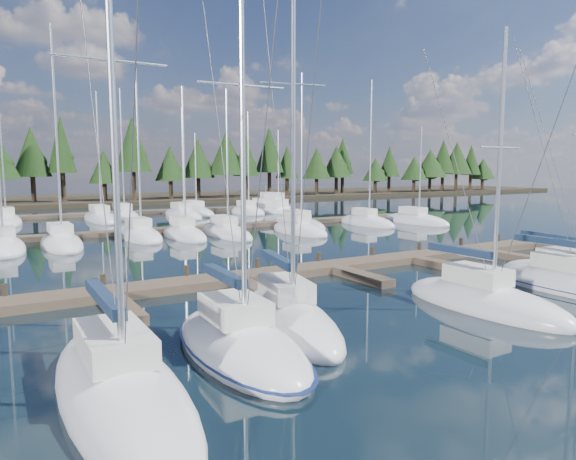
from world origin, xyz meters
TOP-DOWN VIEW (x-y plane):
  - ground at (0.00, 30.00)m, footprint 260.00×260.00m
  - far_shore at (0.00, 90.00)m, footprint 220.00×30.00m
  - main_dock at (0.00, 17.36)m, footprint 44.00×6.13m
  - back_docks at (0.00, 49.58)m, footprint 50.00×21.80m
  - front_sailboat_0 at (-13.90, 7.35)m, footprint 2.92×9.53m
  - front_sailboat_1 at (-9.95, 8.73)m, footprint 3.42×7.98m
  - front_sailboat_2 at (-7.23, 10.29)m, footprint 4.17×8.39m
  - front_sailboat_3 at (0.87, 8.25)m, footprint 2.73×7.90m
  - front_sailboat_4 at (6.86, 8.24)m, footprint 2.78×8.12m
  - back_sailboat_rows at (-0.15, 44.92)m, footprint 48.10×31.88m
  - motor_yacht_right at (15.80, 53.56)m, footprint 4.65×9.05m
  - tree_line at (0.25, 80.14)m, footprint 183.97×11.90m

SIDE VIEW (x-z plane):
  - ground at x=0.00m, z-range 0.00..0.00m
  - back_docks at x=0.00m, z-range 0.00..0.40m
  - main_dock at x=0.00m, z-range -0.25..0.65m
  - back_sailboat_rows at x=-0.15m, z-range -7.99..8.52m
  - front_sailboat_3 at x=0.87m, z-range -5.65..6.21m
  - front_sailboat_4 at x=6.86m, z-range -6.25..6.83m
  - front_sailboat_0 at x=-13.90m, z-range -7.07..7.65m
  - front_sailboat_1 at x=-9.95m, z-range -7.06..7.64m
  - far_shore at x=0.00m, z-range 0.00..0.60m
  - front_sailboat_2 at x=-7.23m, z-range -7.45..8.07m
  - motor_yacht_right at x=15.80m, z-range -1.68..2.64m
  - tree_line at x=0.25m, z-range 0.70..14.23m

